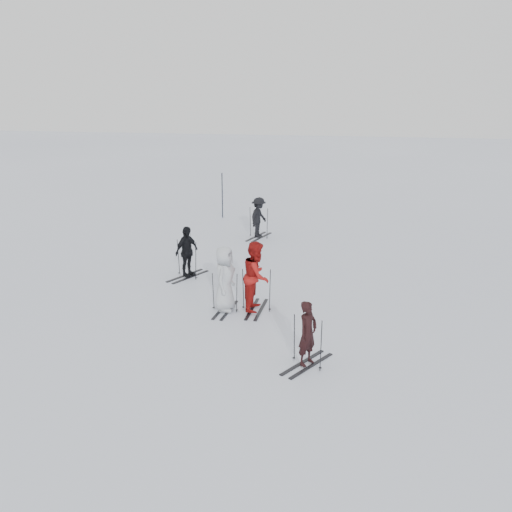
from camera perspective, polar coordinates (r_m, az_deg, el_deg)
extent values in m
plane|color=silver|center=(17.50, -0.65, -4.06)|extent=(120.00, 120.00, 0.00)
imported|color=black|center=(13.13, 5.19, -7.81)|extent=(0.59, 0.66, 1.52)
imported|color=maroon|center=(16.14, 0.05, -2.09)|extent=(0.77, 0.98, 2.00)
imported|color=#B5BABF|center=(16.14, -3.15, -2.35)|extent=(0.65, 0.95, 1.88)
imported|color=black|center=(19.17, -6.94, 0.37)|extent=(0.81, 1.08, 1.71)
imported|color=black|center=(24.13, 0.28, 3.84)|extent=(0.90, 1.22, 1.69)
cylinder|color=black|center=(27.84, -3.39, 6.06)|extent=(0.06, 0.06, 2.19)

